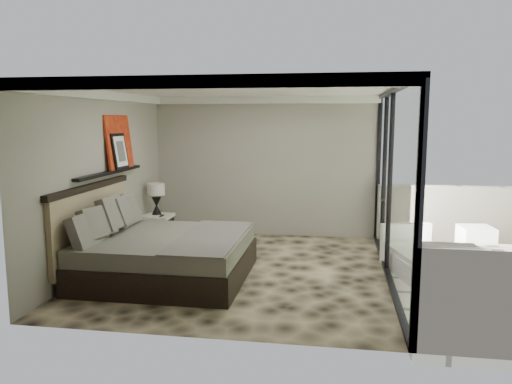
# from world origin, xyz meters

# --- Properties ---
(floor) EXTENTS (5.00, 5.00, 0.00)m
(floor) POSITION_xyz_m (0.00, 0.00, 0.00)
(floor) COLOR black
(floor) RESTS_ON ground
(ceiling) EXTENTS (4.50, 5.00, 0.02)m
(ceiling) POSITION_xyz_m (0.00, 0.00, 2.79)
(ceiling) COLOR silver
(ceiling) RESTS_ON back_wall
(back_wall) EXTENTS (4.50, 0.02, 2.80)m
(back_wall) POSITION_xyz_m (0.00, 2.49, 1.40)
(back_wall) COLOR gray
(back_wall) RESTS_ON floor
(left_wall) EXTENTS (0.02, 5.00, 2.80)m
(left_wall) POSITION_xyz_m (-2.24, 0.00, 1.40)
(left_wall) COLOR gray
(left_wall) RESTS_ON floor
(glass_wall) EXTENTS (0.08, 5.00, 2.80)m
(glass_wall) POSITION_xyz_m (2.25, 0.00, 1.40)
(glass_wall) COLOR white
(glass_wall) RESTS_ON floor
(terrace_slab) EXTENTS (3.00, 5.00, 0.12)m
(terrace_slab) POSITION_xyz_m (3.75, 0.00, -0.06)
(terrace_slab) COLOR beige
(terrace_slab) RESTS_ON ground
(picture_ledge) EXTENTS (0.12, 2.20, 0.05)m
(picture_ledge) POSITION_xyz_m (-2.18, 0.10, 1.50)
(picture_ledge) COLOR black
(picture_ledge) RESTS_ON left_wall
(bed) EXTENTS (2.39, 2.31, 1.33)m
(bed) POSITION_xyz_m (-1.13, -0.55, 0.38)
(bed) COLOR black
(bed) RESTS_ON floor
(nightstand) EXTENTS (0.55, 0.55, 0.55)m
(nightstand) POSITION_xyz_m (-1.96, 1.60, 0.27)
(nightstand) COLOR black
(nightstand) RESTS_ON floor
(table_lamp) EXTENTS (0.33, 0.33, 0.61)m
(table_lamp) POSITION_xyz_m (-1.99, 1.65, 0.91)
(table_lamp) COLOR black
(table_lamp) RESTS_ON nightstand
(abstract_canvas) EXTENTS (0.13, 0.90, 0.90)m
(abstract_canvas) POSITION_xyz_m (-2.19, 0.50, 1.97)
(abstract_canvas) COLOR red
(abstract_canvas) RESTS_ON picture_ledge
(framed_print) EXTENTS (0.11, 0.50, 0.60)m
(framed_print) POSITION_xyz_m (-2.14, 0.40, 1.82)
(framed_print) COLOR black
(framed_print) RESTS_ON picture_ledge
(ottoman) EXTENTS (0.58, 0.58, 0.53)m
(ottoman) POSITION_xyz_m (3.84, 1.40, 0.26)
(ottoman) COLOR white
(ottoman) RESTS_ON terrace_slab
(lounger) EXTENTS (1.24, 1.83, 0.66)m
(lounger) POSITION_xyz_m (2.79, 0.16, 0.20)
(lounger) COLOR silver
(lounger) RESTS_ON terrace_slab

